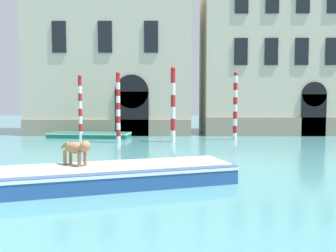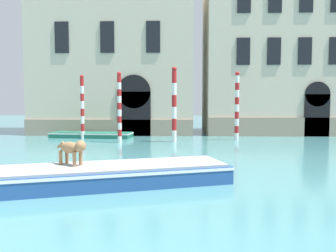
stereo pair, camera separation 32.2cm
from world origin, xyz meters
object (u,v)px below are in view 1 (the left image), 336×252
at_px(dog_on_deck, 77,148).
at_px(boat_foreground, 102,175).
at_px(boat_moored_near_palazzo, 89,135).
at_px(mooring_pole_0, 118,107).
at_px(mooring_pole_2, 80,107).
at_px(mooring_pole_4, 235,106).
at_px(mooring_pole_3, 173,104).

bearing_deg(dog_on_deck, boat_foreground, 26.27).
xyz_separation_m(boat_foreground, boat_moored_near_palazzo, (-3.59, 13.04, -0.11)).
bearing_deg(boat_foreground, mooring_pole_0, 79.11).
bearing_deg(dog_on_deck, mooring_pole_2, 136.15).
bearing_deg(mooring_pole_0, dog_on_deck, -87.49).
xyz_separation_m(mooring_pole_0, mooring_pole_2, (-2.85, 2.24, 0.01)).
bearing_deg(mooring_pole_2, dog_on_deck, -75.01).
distance_m(boat_foreground, mooring_pole_4, 13.33).
bearing_deg(mooring_pole_0, boat_moored_near_palazzo, 129.87).
relative_size(boat_moored_near_palazzo, mooring_pole_0, 1.35).
bearing_deg(mooring_pole_4, mooring_pole_2, 176.57).
height_order(boat_foreground, dog_on_deck, dog_on_deck).
height_order(boat_moored_near_palazzo, mooring_pole_0, mooring_pole_0).
distance_m(mooring_pole_0, mooring_pole_3, 3.24).
distance_m(dog_on_deck, mooring_pole_0, 10.11).
height_order(mooring_pole_3, mooring_pole_4, mooring_pole_3).
height_order(dog_on_deck, mooring_pole_0, mooring_pole_0).
distance_m(boat_foreground, mooring_pole_0, 10.33).
xyz_separation_m(boat_foreground, dog_on_deck, (-0.70, 0.06, 0.75)).
bearing_deg(boat_moored_near_palazzo, mooring_pole_4, -1.40).
relative_size(dog_on_deck, boat_moored_near_palazzo, 0.18).
relative_size(boat_foreground, mooring_pole_4, 1.80).
xyz_separation_m(dog_on_deck, mooring_pole_4, (6.71, 11.69, 1.13)).
height_order(boat_foreground, boat_moored_near_palazzo, boat_foreground).
xyz_separation_m(mooring_pole_3, mooring_pole_4, (3.95, 1.21, -0.09)).
relative_size(boat_foreground, mooring_pole_3, 1.73).
height_order(mooring_pole_0, mooring_pole_2, mooring_pole_2).
height_order(mooring_pole_0, mooring_pole_3, mooring_pole_3).
relative_size(dog_on_deck, mooring_pole_0, 0.24).
height_order(boat_foreground, mooring_pole_4, mooring_pole_4).
bearing_deg(mooring_pole_0, mooring_pole_2, 141.79).
bearing_deg(boat_moored_near_palazzo, dog_on_deck, -71.21).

